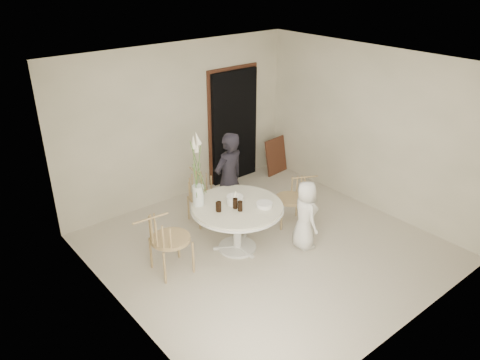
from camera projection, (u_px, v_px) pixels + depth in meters
ground at (266, 247)px, 6.97m from camera, size 4.50×4.50×0.00m
room_shell at (269, 146)px, 6.27m from camera, size 4.50×4.50×4.50m
doorway at (234, 127)px, 8.70m from camera, size 1.00×0.10×2.10m
door_trim at (233, 123)px, 8.70m from camera, size 1.12×0.03×2.22m
table at (237, 212)px, 6.68m from camera, size 1.33×1.33×0.73m
picture_frame at (276, 156)px, 9.24m from camera, size 0.55×0.22×0.71m
chair_far at (200, 189)px, 7.53m from camera, size 0.48×0.52×0.81m
chair_right at (297, 193)px, 7.41m from camera, size 0.60×0.58×0.81m
chair_left at (161, 236)px, 6.15m from camera, size 0.58×0.55×0.93m
girl at (229, 180)px, 7.27m from camera, size 0.61×0.44×1.55m
boy at (305, 215)px, 6.78m from camera, size 0.48×0.60×1.06m
birthday_cake at (235, 200)px, 6.66m from camera, size 0.24×0.24×0.16m
cola_tumbler_a at (219, 207)px, 6.44m from camera, size 0.09×0.09×0.15m
cola_tumbler_b at (240, 206)px, 6.45m from camera, size 0.08×0.08×0.15m
cola_tumbler_c at (218, 207)px, 6.44m from camera, size 0.07×0.07×0.14m
cola_tumbler_d at (235, 203)px, 6.52m from camera, size 0.07×0.07×0.15m
plate_stack at (264, 205)px, 6.58m from camera, size 0.30×0.30×0.06m
flower_vase at (198, 180)px, 6.47m from camera, size 0.16×0.16×1.12m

